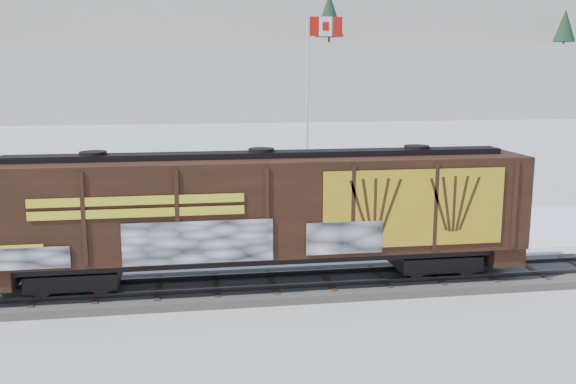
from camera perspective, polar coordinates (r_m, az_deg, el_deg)
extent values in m
plane|color=white|center=(23.31, -1.41, -8.66)|extent=(500.00, 500.00, 0.00)
cube|color=#59544C|center=(23.26, -1.41, -8.34)|extent=(50.00, 3.40, 0.28)
cube|color=#33302D|center=(22.52, -1.17, -8.41)|extent=(50.00, 0.10, 0.15)
cube|color=#33302D|center=(23.87, -1.64, -7.29)|extent=(50.00, 0.10, 0.15)
cube|color=white|center=(30.43, -3.28, -4.00)|extent=(40.00, 8.00, 0.03)
cube|color=white|center=(116.85, -7.68, 9.75)|extent=(360.00, 40.00, 12.00)
cube|color=white|center=(146.89, -8.03, 12.26)|extent=(360.00, 40.00, 24.00)
cube|color=white|center=(182.09, -8.29, 13.66)|extent=(360.00, 50.00, 35.00)
cone|color=black|center=(114.94, 3.69, 15.45)|extent=(5.04, 5.04, 7.38)
cone|color=black|center=(138.79, 23.40, 13.43)|extent=(4.20, 4.20, 6.15)
cube|color=black|center=(23.18, -18.40, -7.04)|extent=(3.00, 2.00, 0.90)
cube|color=black|center=(24.53, 12.83, -5.78)|extent=(3.00, 2.00, 0.90)
cylinder|color=black|center=(22.64, -21.11, -7.65)|extent=(0.90, 0.12, 0.90)
cube|color=black|center=(22.84, -2.33, -5.38)|extent=(18.66, 2.40, 0.25)
cube|color=#32180D|center=(22.41, -2.36, -1.05)|extent=(18.66, 3.00, 3.27)
cube|color=black|center=(22.13, -2.39, 3.36)|extent=(17.17, 0.90, 0.20)
cube|color=#B88F16|center=(22.10, 11.21, -1.42)|extent=(6.34, 0.03, 2.65)
cube|color=gold|center=(20.76, -13.20, -1.29)|extent=(6.72, 0.02, 0.70)
cube|color=silver|center=(20.97, -7.95, -4.45)|extent=(4.85, 0.03, 1.40)
cylinder|color=silver|center=(35.30, 1.68, -1.78)|extent=(0.90, 0.90, 0.20)
cylinder|color=silver|center=(34.55, 1.73, 6.77)|extent=(0.14, 0.14, 10.73)
cube|color=#B9120B|center=(34.61, 2.36, 14.51)|extent=(0.50, 0.07, 1.00)
cube|color=white|center=(34.73, 3.37, 14.48)|extent=(0.70, 0.09, 1.00)
cube|color=#B9120B|center=(34.88, 4.44, 14.46)|extent=(0.50, 0.07, 1.00)
imported|color=#BABDC2|center=(31.25, -21.68, -2.97)|extent=(4.57, 2.92, 1.45)
imported|color=silver|center=(30.72, -9.04, -2.40)|extent=(5.10, 2.45, 1.61)
imported|color=black|center=(31.14, 15.40, -2.84)|extent=(4.43, 2.26, 1.23)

